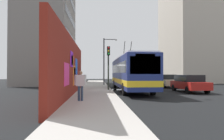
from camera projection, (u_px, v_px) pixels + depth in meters
The scene contains 13 objects.
ground_plane at pixel (112, 92), 17.80m from camera, with size 80.00×80.00×0.00m, color black.
sidewalk_slab at pixel (95, 91), 17.67m from camera, with size 48.00×3.20×0.15m, color #ADA8A0.
graffiti_wall at pixel (71, 68), 13.90m from camera, with size 14.64×0.32×4.24m.
building_far_left at pixel (49, 22), 31.04m from camera, with size 13.89×6.98×20.37m.
building_far_right at pixel (190, 28), 37.31m from camera, with size 12.34×8.86×21.19m.
city_bus at pixel (130, 72), 18.44m from camera, with size 11.53×2.52×5.06m.
parked_car_red at pixel (189, 83), 17.33m from camera, with size 4.26×1.91×1.58m.
parked_car_champagne at pixel (166, 81), 23.07m from camera, with size 4.33×1.74×1.58m.
parked_car_black at pixel (153, 79), 28.31m from camera, with size 4.40×1.86×1.58m.
pedestrian_near_wall at pixel (80, 83), 10.84m from camera, with size 0.23×0.69×1.72m.
traffic_light at pixel (108, 60), 17.92m from camera, with size 0.49×0.28×4.15m.
street_lamp at pixel (106, 58), 25.97m from camera, with size 0.44×1.91×6.41m.
curbside_puddle at pixel (116, 90), 19.83m from camera, with size 1.85×1.85×0.00m, color black.
Camera 1 is at (-17.77, 1.50, 1.73)m, focal length 30.34 mm.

